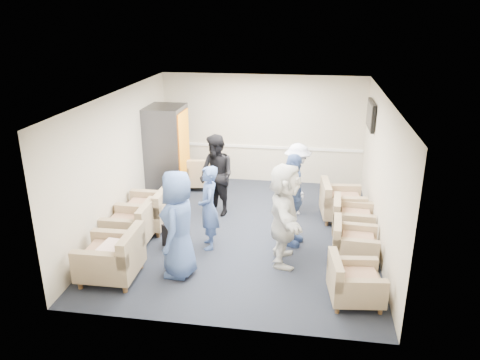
% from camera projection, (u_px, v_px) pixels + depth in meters
% --- Properties ---
extents(floor, '(6.00, 6.00, 0.00)m').
position_uv_depth(floor, '(245.00, 231.00, 9.30)').
color(floor, black).
rests_on(floor, ground).
extents(ceiling, '(6.00, 6.00, 0.00)m').
position_uv_depth(ceiling, '(245.00, 96.00, 8.38)').
color(ceiling, white).
rests_on(ceiling, back_wall).
extents(back_wall, '(5.00, 0.02, 2.70)m').
position_uv_depth(back_wall, '(262.00, 129.00, 11.62)').
color(back_wall, beige).
rests_on(back_wall, floor).
extents(front_wall, '(5.00, 0.02, 2.70)m').
position_uv_depth(front_wall, '(212.00, 240.00, 6.06)').
color(front_wall, beige).
rests_on(front_wall, floor).
extents(left_wall, '(0.02, 6.00, 2.70)m').
position_uv_depth(left_wall, '(119.00, 161.00, 9.20)').
color(left_wall, beige).
rests_on(left_wall, floor).
extents(right_wall, '(0.02, 6.00, 2.70)m').
position_uv_depth(right_wall, '(381.00, 174.00, 8.48)').
color(right_wall, beige).
rests_on(right_wall, floor).
extents(chair_rail, '(4.98, 0.04, 0.06)m').
position_uv_depth(chair_rail, '(262.00, 147.00, 11.76)').
color(chair_rail, white).
rests_on(chair_rail, back_wall).
extents(tv, '(0.10, 1.00, 0.58)m').
position_uv_depth(tv, '(371.00, 115.00, 9.92)').
color(tv, black).
rests_on(tv, right_wall).
extents(armchair_left_near, '(0.92, 0.92, 0.73)m').
position_uv_depth(armchair_left_near, '(114.00, 258.00, 7.57)').
color(armchair_left_near, '#927C5E').
rests_on(armchair_left_near, floor).
extents(armchair_left_mid, '(0.85, 0.85, 0.67)m').
position_uv_depth(armchair_left_mid, '(132.00, 226.00, 8.77)').
color(armchair_left_mid, '#927C5E').
rests_on(armchair_left_mid, floor).
extents(armchair_left_far, '(0.91, 0.91, 0.72)m').
position_uv_depth(armchair_left_far, '(149.00, 212.00, 9.34)').
color(armchair_left_far, '#927C5E').
rests_on(armchair_left_far, floor).
extents(armchair_right_near, '(0.85, 0.85, 0.61)m').
position_uv_depth(armchair_right_near, '(352.00, 283.00, 6.99)').
color(armchair_right_near, '#927C5E').
rests_on(armchair_right_near, floor).
extents(armchair_right_midnear, '(0.80, 0.80, 0.61)m').
position_uv_depth(armchair_right_midnear, '(352.00, 244.00, 8.15)').
color(armchair_right_midnear, '#927C5E').
rests_on(armchair_right_midnear, floor).
extents(armchair_right_midfar, '(0.81, 0.81, 0.62)m').
position_uv_depth(armchair_right_midfar, '(350.00, 220.00, 9.09)').
color(armchair_right_midfar, '#927C5E').
rests_on(armchair_right_midfar, floor).
extents(armchair_right_far, '(0.94, 0.94, 0.69)m').
position_uv_depth(armchair_right_far, '(339.00, 203.00, 9.76)').
color(armchair_right_far, '#927C5E').
rests_on(armchair_right_far, floor).
extents(armchair_corner, '(0.96, 0.96, 0.67)m').
position_uv_depth(armchair_corner, '(202.00, 174.00, 11.50)').
color(armchair_corner, '#927C5E').
rests_on(armchair_corner, floor).
extents(vending_machine, '(0.85, 1.00, 2.11)m').
position_uv_depth(vending_machine, '(167.00, 151.00, 10.88)').
color(vending_machine, '#48484F').
rests_on(vending_machine, floor).
extents(backpack, '(0.37, 0.32, 0.53)m').
position_uv_depth(backpack, '(172.00, 232.00, 8.66)').
color(backpack, black).
rests_on(backpack, floor).
extents(pillow, '(0.38, 0.48, 0.13)m').
position_uv_depth(pillow, '(112.00, 248.00, 7.51)').
color(pillow, white).
rests_on(pillow, armchair_left_near).
extents(person_front_left, '(0.59, 0.89, 1.81)m').
position_uv_depth(person_front_left, '(178.00, 224.00, 7.53)').
color(person_front_left, '#3E5895').
rests_on(person_front_left, floor).
extents(person_mid_left, '(0.52, 0.65, 1.57)m').
position_uv_depth(person_mid_left, '(209.00, 208.00, 8.45)').
color(person_mid_left, '#3E5895').
rests_on(person_mid_left, floor).
extents(person_back_left, '(1.07, 1.05, 1.73)m').
position_uv_depth(person_back_left, '(216.00, 175.00, 9.85)').
color(person_back_left, black).
rests_on(person_back_left, floor).
extents(person_back_right, '(0.76, 1.09, 1.54)m').
position_uv_depth(person_back_right, '(297.00, 179.00, 9.91)').
color(person_back_right, white).
rests_on(person_back_right, floor).
extents(person_mid_right, '(0.65, 1.10, 1.76)m').
position_uv_depth(person_mid_right, '(292.00, 200.00, 8.54)').
color(person_mid_right, '#3E5895').
rests_on(person_mid_right, floor).
extents(person_front_right, '(0.67, 1.71, 1.81)m').
position_uv_depth(person_front_right, '(284.00, 214.00, 7.89)').
color(person_front_right, silver).
rests_on(person_front_right, floor).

